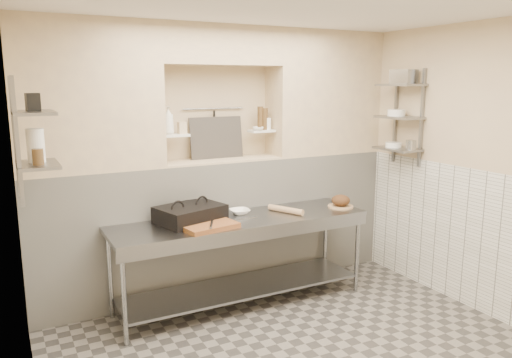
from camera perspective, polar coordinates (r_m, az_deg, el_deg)
wall_left at (r=3.21m, az=-25.74°, el=-5.02°), size 0.10×3.90×2.80m
wall_right at (r=5.25m, az=25.33°, el=0.86°), size 0.10×3.90×2.80m
wall_back at (r=5.58m, az=-5.12°, el=2.41°), size 4.00×0.10×2.80m
backwall_lower at (r=5.50m, az=-3.99°, el=-5.15°), size 4.00×0.40×1.40m
alcove_sill at (r=5.35m, az=-4.09°, el=2.17°), size 1.30×0.40×0.02m
backwall_pillar_left at (r=4.92m, az=-18.69°, el=8.94°), size 1.35×0.40×1.40m
backwall_pillar_right at (r=5.94m, az=7.78°, el=9.65°), size 1.35×0.40×1.40m
backwall_header at (r=5.30m, az=-4.27°, el=14.99°), size 1.30×0.40×0.40m
wainscot_left at (r=3.46m, az=-23.72°, el=-16.16°), size 0.02×3.90×1.40m
wainscot_right at (r=5.36m, az=24.32°, el=-6.58°), size 0.02×3.90×1.40m
alcove_shelf_left at (r=5.14m, az=-9.27°, el=4.96°), size 0.28×0.16×0.02m
alcove_shelf_right at (r=5.53m, az=0.64°, el=5.51°), size 0.28×0.16×0.02m
utensil_rail at (r=5.45m, az=-4.89°, el=8.03°), size 0.70×0.02×0.02m
hanging_steel at (r=5.45m, az=-4.78°, el=6.23°), size 0.02×0.02×0.30m
splash_panel at (r=5.41m, az=-4.55°, el=4.72°), size 0.60×0.08×0.45m
shelf_rail_left_a at (r=4.38m, az=-25.83°, el=4.31°), size 0.03×0.03×0.95m
shelf_rail_left_b at (r=3.98m, az=-25.61°, el=3.77°), size 0.03×0.03×0.95m
wall_shelf_left_lower at (r=4.21m, az=-23.67°, el=1.50°), size 0.30×0.50×0.02m
wall_shelf_left_upper at (r=4.17m, az=-24.09°, el=6.93°), size 0.30×0.50×0.03m
shelf_rail_right_a at (r=5.98m, az=15.65°, el=6.96°), size 0.03×0.03×1.05m
shelf_rail_right_b at (r=5.69m, az=18.41°, el=6.63°), size 0.03×0.03×1.05m
wall_shelf_right_lower at (r=5.77m, az=15.85°, el=3.33°), size 0.30×0.50×0.02m
wall_shelf_right_mid at (r=5.74m, az=16.03°, el=6.79°), size 0.30×0.50×0.02m
wall_shelf_right_upper at (r=5.73m, az=16.21°, el=10.28°), size 0.30×0.50×0.03m
prep_table at (r=5.02m, az=-1.64°, el=-7.42°), size 2.60×0.70×0.90m
panini_press at (r=4.85m, az=-7.53°, el=-3.99°), size 0.70×0.59×0.16m
cutting_board at (r=4.66m, az=-5.47°, el=-5.33°), size 0.55×0.43×0.04m
knife_blade at (r=4.78m, az=-1.15°, el=-4.54°), size 0.23×0.03×0.01m
tongs at (r=4.58m, az=-5.11°, el=-5.16°), size 0.13×0.23×0.02m
mixing_bowl at (r=5.13m, az=-1.86°, el=-3.74°), size 0.21×0.21×0.05m
rolling_pin at (r=5.18m, az=3.41°, el=-3.53°), size 0.24×0.40×0.06m
bread_board at (r=5.48m, az=9.64°, el=-3.11°), size 0.28×0.28×0.02m
bread_loaf at (r=5.46m, az=9.66°, el=-2.42°), size 0.20×0.20×0.12m
bottle_soap at (r=5.07m, az=-9.99°, el=6.59°), size 0.12×0.12×0.28m
jar_alcove at (r=5.16m, az=-8.45°, el=5.81°), size 0.08×0.08×0.12m
bowl_alcove at (r=5.46m, az=0.24°, el=5.78°), size 0.14×0.14×0.04m
condiment_a at (r=5.54m, az=1.03°, el=6.88°), size 0.06×0.06×0.24m
condiment_b at (r=5.53m, az=0.49°, el=6.97°), size 0.06×0.06×0.26m
condiment_c at (r=5.56m, az=1.34°, el=6.33°), size 0.07×0.07×0.13m
jug_left at (r=4.24m, az=-23.87°, el=3.52°), size 0.13×0.13×0.26m
jar_left at (r=4.10m, az=-23.65°, el=2.33°), size 0.08×0.08×0.12m
box_left_upper at (r=4.13m, az=-24.15°, el=8.02°), size 0.11×0.11×0.14m
bowl_right at (r=5.81m, az=15.45°, el=3.79°), size 0.18×0.18×0.05m
canister_right at (r=5.62m, az=17.30°, el=3.72°), size 0.11×0.11×0.11m
bowl_right_mid at (r=5.77m, az=15.75°, el=7.30°), size 0.19×0.19×0.07m
basket_right at (r=5.70m, az=16.53°, el=11.15°), size 0.24×0.27×0.15m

